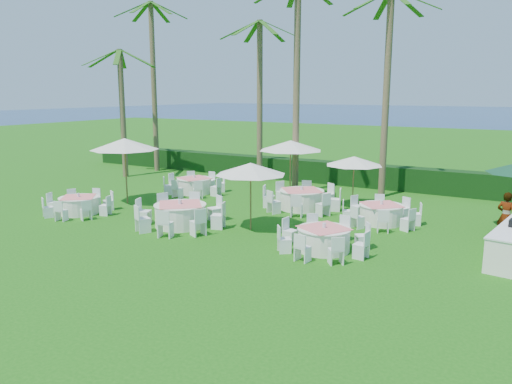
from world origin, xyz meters
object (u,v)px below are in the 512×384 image
Objects in this scene: banquet_table_b at (180,215)px; umbrella_d at (354,161)px; staff_person at (506,216)px; banquet_table_e at (302,199)px; umbrella_b at (251,169)px; umbrella_c at (291,145)px; banquet_table_d at (194,185)px; banquet_table_c at (324,239)px; umbrella_a at (125,144)px; banquet_table_a at (79,205)px; banquet_table_f at (381,213)px.

banquet_table_b is 7.89m from umbrella_d.
umbrella_d is at bearing -1.50° from staff_person.
banquet_table_e is 4.35m from umbrella_b.
staff_person is (10.71, 4.17, 0.38)m from banquet_table_b.
banquet_table_e is at bearing -51.83° from umbrella_c.
banquet_table_d is 0.91× the size of banquet_table_e.
banquet_table_c is 1.15× the size of umbrella_b.
banquet_table_d is at bearing 122.19° from banquet_table_b.
umbrella_b is at bearing -7.96° from umbrella_a.
banquet_table_c is 10.82m from umbrella_a.
banquet_table_e is at bearing 12.10° from staff_person.
banquet_table_e reaches higher than banquet_table_a.
umbrella_b is 8.91m from staff_person.
banquet_table_b is 6.27m from banquet_table_d.
banquet_table_a is 0.94× the size of banquet_table_c.
banquet_table_c is (5.81, -0.03, -0.06)m from banquet_table_b.
umbrella_b is at bearing -110.93° from umbrella_d.
banquet_table_c is at bearing -57.99° from banquet_table_e.
banquet_table_a is at bearing -168.90° from umbrella_b.
staff_person reaches higher than banquet_table_a.
banquet_table_e is at bearing -142.91° from umbrella_d.
banquet_table_d is 14.10m from staff_person.
umbrella_d is (9.16, 4.32, -0.64)m from umbrella_a.
umbrella_c reaches higher than banquet_table_f.
banquet_table_b is at bearing 179.71° from banquet_table_c.
umbrella_a is at bearing 157.39° from banquet_table_b.
umbrella_d reaches higher than banquet_table_b.
banquet_table_e is at bearing 86.83° from umbrella_b.
umbrella_a is at bearing 169.43° from banquet_table_c.
umbrella_c is at bearing 170.97° from umbrella_d.
umbrella_d is (1.81, 1.37, 1.62)m from banquet_table_e.
umbrella_d reaches higher than banquet_table_e.
staff_person is at bearing -0.49° from banquet_table_f.
umbrella_b is at bearing 163.93° from banquet_table_c.
banquet_table_a is 12.29m from banquet_table_f.
staff_person is (14.05, -1.14, 0.43)m from banquet_table_d.
banquet_table_b is 1.30× the size of umbrella_b.
banquet_table_c is at bearing 2.76° from banquet_table_a.
umbrella_b reaches higher than umbrella_d.
banquet_table_c is 6.47m from staff_person.
umbrella_a is at bearing -140.37° from umbrella_c.
umbrella_b is (7.12, -1.00, -0.43)m from umbrella_a.
banquet_table_a is 4.94m from banquet_table_b.
banquet_table_d is at bearing 175.76° from banquet_table_e.
banquet_table_a is 16.32m from staff_person.
umbrella_a is (-1.24, -3.40, 2.29)m from banquet_table_d.
umbrella_a is 10.14m from umbrella_d.
banquet_table_b is 11.50m from staff_person.
umbrella_a is 7.21m from umbrella_b.
staff_person is at bearing -15.28° from umbrella_c.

